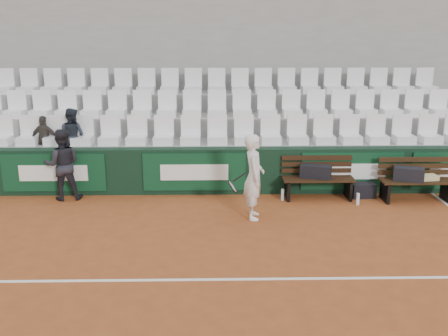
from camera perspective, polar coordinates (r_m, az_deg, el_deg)
ground at (r=7.32m, az=-2.89°, el=-12.65°), size 80.00×80.00×0.00m
court_baseline at (r=7.32m, az=-2.89°, el=-12.62°), size 18.00×0.06×0.01m
back_barrier at (r=10.86m, az=-1.96°, el=-0.31°), size 18.00×0.34×1.00m
grandstand_tier_front at (r=11.47m, az=-2.26°, el=0.54°), size 18.00×0.95×1.00m
grandstand_tier_mid at (r=12.34m, az=-2.19°, el=2.68°), size 18.00×0.95×1.45m
grandstand_tier_back at (r=13.22m, az=-2.13°, el=4.54°), size 18.00×0.95×1.90m
grandstand_rear_wall at (r=13.67m, az=-2.13°, el=10.19°), size 18.00×0.30×4.40m
seat_row_front at (r=11.12m, az=-2.32°, el=4.37°), size 11.90×0.44×0.63m
seat_row_mid at (r=11.98m, az=-2.25°, el=7.35°), size 11.90×0.44×0.63m
seat_row_back at (r=12.87m, az=-2.19°, el=9.93°), size 11.90×0.44×0.63m
bench_left at (r=10.75m, az=10.67°, el=-2.29°), size 1.50×0.56×0.45m
bench_right at (r=11.17m, az=21.08°, el=-2.40°), size 1.50×0.56×0.45m
sports_bag_left at (r=10.67m, az=10.44°, el=-0.38°), size 0.69×0.46×0.27m
sports_bag_right at (r=10.97m, az=20.34°, el=-0.65°), size 0.66×0.46×0.28m
towel at (r=11.22m, az=22.31°, el=-0.99°), size 0.39×0.31×0.10m
sports_bag_ground at (r=11.08m, az=15.58°, el=-2.46°), size 0.52×0.34×0.30m
water_bottle_near at (r=10.55m, az=6.70°, el=-3.04°), size 0.07×0.07×0.24m
water_bottle_far at (r=10.57m, az=15.05°, el=-3.45°), size 0.07×0.07×0.24m
tennis_player at (r=9.33m, az=3.42°, el=-1.01°), size 0.70×0.60×1.62m
ball_kid at (r=10.91m, az=-17.95°, el=0.37°), size 0.82×0.69×1.50m
spectator_b at (r=11.75m, az=-19.99°, el=5.18°), size 0.65×0.31×1.09m
spectator_c at (r=11.55m, az=-17.12°, el=5.70°), size 0.73×0.65×1.26m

